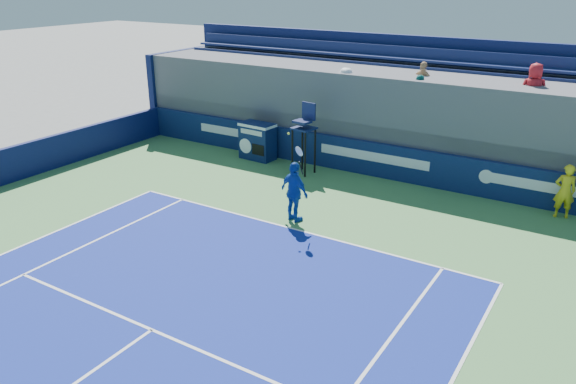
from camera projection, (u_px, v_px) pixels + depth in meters
The scene contains 6 objects.
ball_person at pixel (565, 191), 15.92m from camera, with size 0.58×0.38×1.60m, color yellow.
back_hoarding at pixel (374, 159), 19.32m from camera, with size 20.40×0.21×1.20m.
match_clock at pixel (257, 140), 21.03m from camera, with size 1.36×0.81×1.40m.
umpire_chair at pixel (304, 131), 19.25m from camera, with size 0.79×0.79×2.48m.
tennis_player at pixel (295, 192), 15.66m from camera, with size 1.10×0.70×2.57m.
stadium_seating at pixel (399, 112), 20.48m from camera, with size 21.00×4.05×4.40m.
Camera 1 is at (7.21, -0.09, 6.59)m, focal length 35.00 mm.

